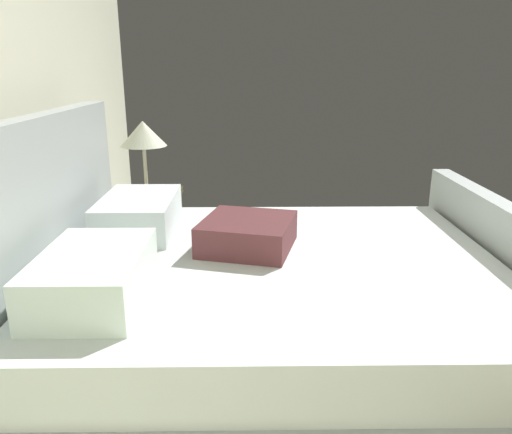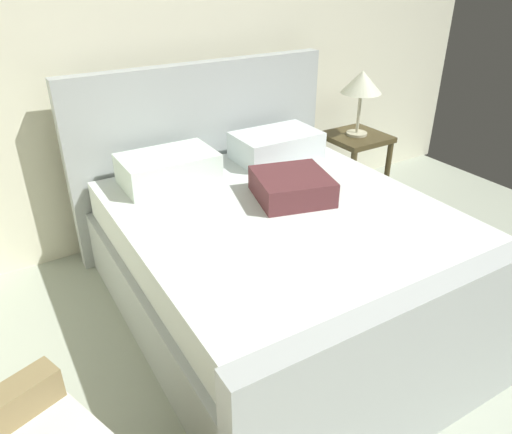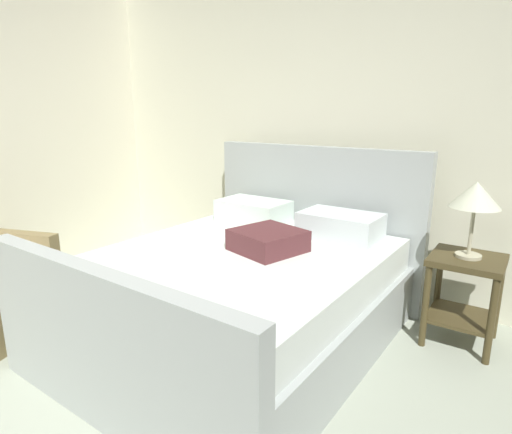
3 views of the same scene
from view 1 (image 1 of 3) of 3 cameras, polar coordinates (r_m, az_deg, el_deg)
bed at (r=2.30m, az=1.48°, el=-10.89°), size 1.89×2.21×1.24m
nightstand_right at (r=3.48m, az=-12.28°, el=-0.52°), size 0.44×0.44×0.60m
table_lamp_right at (r=3.35m, az=-12.92°, el=9.14°), size 0.30×0.30×0.49m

